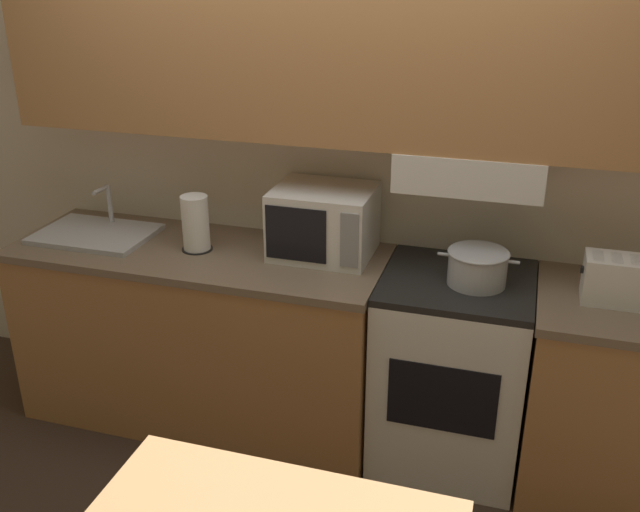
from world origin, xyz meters
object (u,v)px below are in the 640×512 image
object	(u,v)px
cooking_pot	(477,267)
paper_towel_roll	(196,223)
stove_range	(451,370)
microwave	(324,222)
toaster	(623,280)
sink_basin	(95,233)

from	to	relation	value
cooking_pot	paper_towel_roll	distance (m)	1.26
stove_range	microwave	size ratio (longest dim) A/B	2.04
toaster	cooking_pot	bearing A→B (deg)	179.24
stove_range	sink_basin	world-z (taller)	sink_basin
stove_range	microwave	world-z (taller)	microwave
toaster	paper_towel_roll	distance (m)	1.81
stove_range	toaster	size ratio (longest dim) A/B	2.94
stove_range	microwave	distance (m)	0.87
sink_basin	paper_towel_roll	bearing A→B (deg)	-0.59
sink_basin	microwave	bearing A→B (deg)	6.10
sink_basin	stove_range	bearing A→B (deg)	0.61
stove_range	sink_basin	distance (m)	1.79
microwave	toaster	size ratio (longest dim) A/B	1.44
paper_towel_roll	microwave	bearing A→B (deg)	12.29
stove_range	microwave	xyz separation A→B (m)	(-0.62, 0.10, 0.60)
cooking_pot	toaster	bearing A→B (deg)	-0.76
microwave	sink_basin	bearing A→B (deg)	-173.90
stove_range	paper_towel_roll	xyz separation A→B (m)	(-1.19, -0.02, 0.57)
sink_basin	paper_towel_roll	xyz separation A→B (m)	(0.54, -0.01, 0.11)
stove_range	paper_towel_roll	world-z (taller)	paper_towel_roll
stove_range	cooking_pot	size ratio (longest dim) A/B	2.71
paper_towel_roll	cooking_pot	bearing A→B (deg)	-0.03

